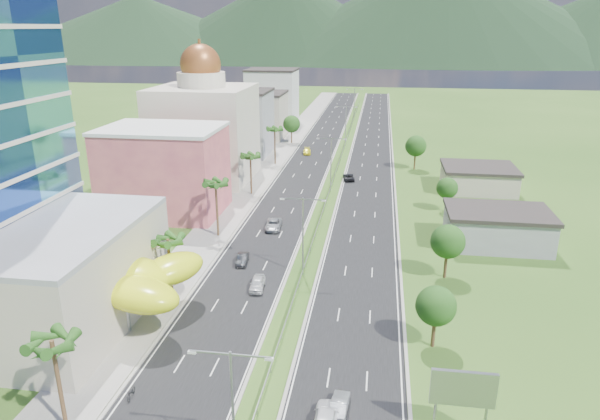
% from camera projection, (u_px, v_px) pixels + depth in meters
% --- Properties ---
extents(ground, '(500.00, 500.00, 0.00)m').
position_uv_depth(ground, '(291.00, 311.00, 63.38)').
color(ground, '#2D5119').
rests_on(ground, ground).
extents(road_left, '(11.00, 260.00, 0.04)m').
position_uv_depth(road_left, '(317.00, 148.00, 148.58)').
color(road_left, black).
rests_on(road_left, ground).
extents(road_right, '(11.00, 260.00, 0.04)m').
position_uv_depth(road_right, '(371.00, 149.00, 146.49)').
color(road_right, black).
rests_on(road_right, ground).
extents(sidewalk_left, '(7.00, 260.00, 0.12)m').
position_uv_depth(sidewalk_left, '(284.00, 147.00, 149.89)').
color(sidewalk_left, gray).
rests_on(sidewalk_left, ground).
extents(median_guardrail, '(0.10, 216.06, 0.76)m').
position_uv_depth(median_guardrail, '(339.00, 162.00, 130.50)').
color(median_guardrail, gray).
rests_on(median_guardrail, ground).
extents(streetlight_median_a, '(6.04, 0.25, 11.00)m').
position_uv_depth(streetlight_median_a, '(233.00, 403.00, 37.80)').
color(streetlight_median_a, gray).
rests_on(streetlight_median_a, ground).
extents(streetlight_median_b, '(6.04, 0.25, 11.00)m').
position_uv_depth(streetlight_median_b, '(303.00, 228.00, 70.53)').
color(streetlight_median_b, gray).
rests_on(streetlight_median_b, ground).
extents(streetlight_median_c, '(6.04, 0.25, 11.00)m').
position_uv_depth(streetlight_median_c, '(331.00, 158.00, 107.94)').
color(streetlight_median_c, gray).
rests_on(streetlight_median_c, ground).
extents(streetlight_median_d, '(6.04, 0.25, 11.00)m').
position_uv_depth(streetlight_median_d, '(346.00, 121.00, 150.02)').
color(streetlight_median_d, gray).
rests_on(streetlight_median_d, ground).
extents(streetlight_median_e, '(6.04, 0.25, 11.00)m').
position_uv_depth(streetlight_median_e, '(354.00, 100.00, 192.10)').
color(streetlight_median_e, gray).
rests_on(streetlight_median_e, ground).
extents(mall_podium, '(30.00, 24.00, 11.00)m').
position_uv_depth(mall_podium, '(3.00, 274.00, 60.44)').
color(mall_podium, '#BBAF9A').
rests_on(mall_podium, ground).
extents(lime_canopy, '(18.00, 15.00, 7.40)m').
position_uv_depth(lime_canopy, '(112.00, 277.00, 60.80)').
color(lime_canopy, '#CEDB15').
rests_on(lime_canopy, ground).
extents(pink_shophouse, '(20.00, 15.00, 15.00)m').
position_uv_depth(pink_shophouse, '(165.00, 172.00, 94.76)').
color(pink_shophouse, '#B54A5C').
rests_on(pink_shophouse, ground).
extents(domed_building, '(20.00, 20.00, 28.70)m').
position_uv_depth(domed_building, '(204.00, 128.00, 115.02)').
color(domed_building, beige).
rests_on(domed_building, ground).
extents(midrise_grey, '(16.00, 15.00, 16.00)m').
position_uv_depth(midrise_grey, '(239.00, 123.00, 139.35)').
color(midrise_grey, gray).
rests_on(midrise_grey, ground).
extents(midrise_beige, '(16.00, 15.00, 13.00)m').
position_uv_depth(midrise_beige, '(258.00, 116.00, 160.41)').
color(midrise_beige, '#BBAF9A').
rests_on(midrise_beige, ground).
extents(midrise_white, '(16.00, 15.00, 18.00)m').
position_uv_depth(midrise_white, '(272.00, 98.00, 181.10)').
color(midrise_white, silver).
rests_on(midrise_white, ground).
extents(billboard, '(5.20, 0.35, 6.20)m').
position_uv_depth(billboard, '(463.00, 390.00, 42.73)').
color(billboard, gray).
rests_on(billboard, ground).
extents(shed_near, '(15.00, 10.00, 5.00)m').
position_uv_depth(shed_near, '(497.00, 229.00, 82.04)').
color(shed_near, gray).
rests_on(shed_near, ground).
extents(shed_far, '(14.00, 12.00, 4.40)m').
position_uv_depth(shed_far, '(478.00, 179.00, 109.91)').
color(shed_far, '#BBAF9A').
rests_on(shed_far, ground).
extents(palm_tree_a, '(3.60, 3.60, 9.10)m').
position_uv_depth(palm_tree_a, '(52.00, 346.00, 42.35)').
color(palm_tree_a, '#47301C').
rests_on(palm_tree_a, ground).
extents(palm_tree_b, '(3.60, 3.60, 8.10)m').
position_uv_depth(palm_tree_b, '(168.00, 242.00, 65.11)').
color(palm_tree_b, '#47301C').
rests_on(palm_tree_b, ground).
extents(palm_tree_c, '(3.60, 3.60, 9.60)m').
position_uv_depth(palm_tree_c, '(216.00, 185.00, 83.34)').
color(palm_tree_c, '#47301C').
rests_on(palm_tree_c, ground).
extents(palm_tree_d, '(3.60, 3.60, 8.60)m').
position_uv_depth(palm_tree_d, '(250.00, 158.00, 105.16)').
color(palm_tree_d, '#47301C').
rests_on(palm_tree_d, ground).
extents(palm_tree_e, '(3.60, 3.60, 9.40)m').
position_uv_depth(palm_tree_e, '(275.00, 130.00, 128.29)').
color(palm_tree_e, '#47301C').
rests_on(palm_tree_e, ground).
extents(leafy_tree_lfar, '(4.90, 4.90, 8.05)m').
position_uv_depth(leafy_tree_lfar, '(292.00, 124.00, 152.56)').
color(leafy_tree_lfar, '#47301C').
rests_on(leafy_tree_lfar, ground).
extents(leafy_tree_ra, '(4.20, 4.20, 6.90)m').
position_uv_depth(leafy_tree_ra, '(436.00, 306.00, 54.92)').
color(leafy_tree_ra, '#47301C').
rests_on(leafy_tree_ra, ground).
extents(leafy_tree_rb, '(4.55, 4.55, 7.47)m').
position_uv_depth(leafy_tree_rb, '(448.00, 242.00, 70.26)').
color(leafy_tree_rb, '#47301C').
rests_on(leafy_tree_rb, ground).
extents(leafy_tree_rc, '(3.85, 3.85, 6.33)m').
position_uv_depth(leafy_tree_rc, '(447.00, 188.00, 96.29)').
color(leafy_tree_rc, '#47301C').
rests_on(leafy_tree_rc, ground).
extents(leafy_tree_rd, '(4.90, 4.90, 8.05)m').
position_uv_depth(leafy_tree_rd, '(416.00, 146.00, 124.51)').
color(leafy_tree_rd, '#47301C').
rests_on(leafy_tree_rd, ground).
extents(mountain_ridge, '(860.00, 140.00, 90.00)m').
position_uv_depth(mountain_ridge, '(440.00, 64.00, 475.82)').
color(mountain_ridge, black).
rests_on(mountain_ridge, ground).
extents(car_white_near_left, '(2.11, 4.49, 1.49)m').
position_uv_depth(car_white_near_left, '(257.00, 283.00, 68.53)').
color(car_white_near_left, silver).
rests_on(car_white_near_left, road_left).
extents(car_dark_left, '(1.78, 4.13, 1.32)m').
position_uv_depth(car_dark_left, '(242.00, 259.00, 75.94)').
color(car_dark_left, black).
rests_on(car_dark_left, road_left).
extents(car_silver_mid_left, '(2.88, 5.53, 1.49)m').
position_uv_depth(car_silver_mid_left, '(273.00, 225.00, 88.85)').
color(car_silver_mid_left, '#929499').
rests_on(car_silver_mid_left, road_left).
extents(car_yellow_far_left, '(2.52, 4.97, 1.38)m').
position_uv_depth(car_yellow_far_left, '(307.00, 151.00, 141.15)').
color(car_yellow_far_left, yellow).
rests_on(car_yellow_far_left, road_left).
extents(car_white_near_right, '(2.13, 5.18, 1.76)m').
position_uv_depth(car_white_near_right, '(326.00, 418.00, 44.74)').
color(car_white_near_right, white).
rests_on(car_white_near_right, road_right).
extents(car_silver_right, '(1.66, 4.12, 1.33)m').
position_uv_depth(car_silver_right, '(340.00, 405.00, 46.64)').
color(car_silver_right, '#9A9EA2').
rests_on(car_silver_right, road_right).
extents(car_dark_far_right, '(2.98, 5.14, 1.35)m').
position_uv_depth(car_dark_far_right, '(349.00, 177.00, 117.24)').
color(car_dark_far_right, black).
rests_on(car_dark_far_right, road_right).
extents(motorcycle, '(0.70, 1.86, 1.17)m').
position_uv_depth(motorcycle, '(131.00, 392.00, 48.47)').
color(motorcycle, black).
rests_on(motorcycle, road_left).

